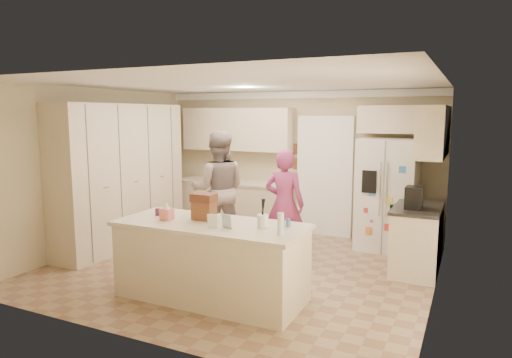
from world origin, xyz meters
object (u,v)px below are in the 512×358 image
at_px(island_base, 211,263).
at_px(teen_girl, 284,204).
at_px(refrigerator, 387,195).
at_px(tissue_box, 167,214).
at_px(utensil_crock, 263,221).
at_px(teen_boy, 218,190).
at_px(dollhouse_body, 204,211).
at_px(coffee_maker, 414,198).

xyz_separation_m(island_base, teen_girl, (0.20, 1.82, 0.40)).
xyz_separation_m(refrigerator, tissue_box, (-2.08, -3.03, 0.10)).
bearing_deg(island_base, tissue_box, -169.70).
relative_size(utensil_crock, teen_boy, 0.08).
bearing_deg(island_base, dollhouse_body, 146.31).
distance_m(coffee_maker, tissue_box, 3.28).
relative_size(island_base, teen_girl, 1.32).
bearing_deg(tissue_box, teen_boy, 102.59).
distance_m(refrigerator, teen_boy, 2.73).
bearing_deg(refrigerator, teen_girl, -138.09).
height_order(refrigerator, dollhouse_body, refrigerator).
bearing_deg(utensil_crock, refrigerator, 73.04).
bearing_deg(teen_girl, dollhouse_body, 73.62).
bearing_deg(dollhouse_body, utensil_crock, -3.58).
xyz_separation_m(utensil_crock, teen_boy, (-1.64, 1.83, -0.04)).
relative_size(coffee_maker, dollhouse_body, 1.15).
bearing_deg(refrigerator, island_base, -115.70).
relative_size(tissue_box, teen_girl, 0.08).
bearing_deg(utensil_crock, dollhouse_body, 176.42).
distance_m(tissue_box, teen_girl, 2.07).
bearing_deg(coffee_maker, teen_boy, -179.71).
height_order(utensil_crock, teen_girl, teen_girl).
distance_m(refrigerator, coffee_maker, 1.17).
distance_m(tissue_box, teen_boy, 2.03).
bearing_deg(refrigerator, tissue_box, -122.59).
xyz_separation_m(island_base, dollhouse_body, (-0.15, 0.10, 0.60)).
height_order(refrigerator, teen_girl, refrigerator).
relative_size(tissue_box, dollhouse_body, 0.54).
xyz_separation_m(utensil_crock, teen_girl, (-0.45, 1.77, -0.16)).
xyz_separation_m(coffee_maker, teen_boy, (-3.04, -0.02, -0.11)).
distance_m(refrigerator, dollhouse_body, 3.30).
bearing_deg(island_base, teen_boy, 117.79).
bearing_deg(utensil_crock, tissue_box, -172.87).
height_order(island_base, dollhouse_body, dollhouse_body).
bearing_deg(teen_girl, teen_boy, -8.01).
bearing_deg(dollhouse_body, island_base, -33.69).
height_order(dollhouse_body, teen_girl, teen_girl).
distance_m(refrigerator, teen_girl, 1.73).
distance_m(refrigerator, utensil_crock, 3.02).
bearing_deg(coffee_maker, tissue_box, -142.43).
xyz_separation_m(refrigerator, utensil_crock, (-0.88, -2.88, 0.10)).
bearing_deg(coffee_maker, utensil_crock, -127.12).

